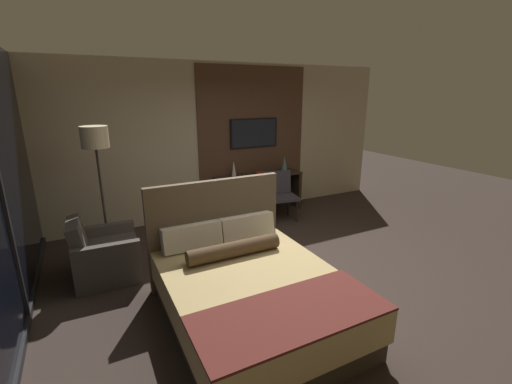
# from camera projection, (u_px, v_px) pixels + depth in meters

# --- Properties ---
(ground_plane) EXTENTS (16.00, 16.00, 0.00)m
(ground_plane) POSITION_uv_depth(u_px,v_px,m) (293.00, 272.00, 4.50)
(ground_plane) COLOR #332823
(wall_back_tv_panel) EXTENTS (7.20, 0.09, 2.80)m
(wall_back_tv_panel) POSITION_uv_depth(u_px,v_px,m) (223.00, 141.00, 6.37)
(wall_back_tv_panel) COLOR #BCAD8E
(wall_back_tv_panel) RESTS_ON ground_plane
(wall_left_window) EXTENTS (0.06, 6.00, 2.80)m
(wall_left_window) POSITION_uv_depth(u_px,v_px,m) (0.00, 199.00, 3.16)
(wall_left_window) COLOR black
(wall_left_window) RESTS_ON ground_plane
(bed) EXTENTS (1.66, 2.11, 1.28)m
(bed) POSITION_uv_depth(u_px,v_px,m) (250.00, 290.00, 3.49)
(bed) COLOR #33281E
(bed) RESTS_ON ground_plane
(desk) EXTENTS (1.71, 0.46, 0.76)m
(desk) POSITION_uv_depth(u_px,v_px,m) (258.00, 186.00, 6.67)
(desk) COLOR #2D2319
(desk) RESTS_ON ground_plane
(tv) EXTENTS (0.98, 0.04, 0.55)m
(tv) POSITION_uv_depth(u_px,v_px,m) (254.00, 133.00, 6.54)
(tv) COLOR black
(desk_chair) EXTENTS (0.62, 0.61, 0.88)m
(desk_chair) POSITION_uv_depth(u_px,v_px,m) (280.00, 191.00, 6.31)
(desk_chair) COLOR #38333D
(desk_chair) RESTS_ON ground_plane
(armchair_by_window) EXTENTS (0.81, 0.82, 0.80)m
(armchair_by_window) POSITION_uv_depth(u_px,v_px,m) (105.00, 256.00, 4.33)
(armchair_by_window) COLOR #47423D
(armchair_by_window) RESTS_ON ground_plane
(floor_lamp) EXTENTS (0.34, 0.34, 1.86)m
(floor_lamp) POSITION_uv_depth(u_px,v_px,m) (96.00, 149.00, 4.43)
(floor_lamp) COLOR #282623
(floor_lamp) RESTS_ON ground_plane
(vase_tall) EXTENTS (0.09, 0.09, 0.29)m
(vase_tall) POSITION_uv_depth(u_px,v_px,m) (234.00, 168.00, 6.41)
(vase_tall) COLOR silver
(vase_tall) RESTS_ON desk
(vase_short) EXTENTS (0.13, 0.13, 0.31)m
(vase_short) POSITION_uv_depth(u_px,v_px,m) (284.00, 164.00, 6.73)
(vase_short) COLOR #4C706B
(vase_short) RESTS_ON desk
(book) EXTENTS (0.25, 0.20, 0.03)m
(book) POSITION_uv_depth(u_px,v_px,m) (261.00, 173.00, 6.63)
(book) COLOR maroon
(book) RESTS_ON desk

